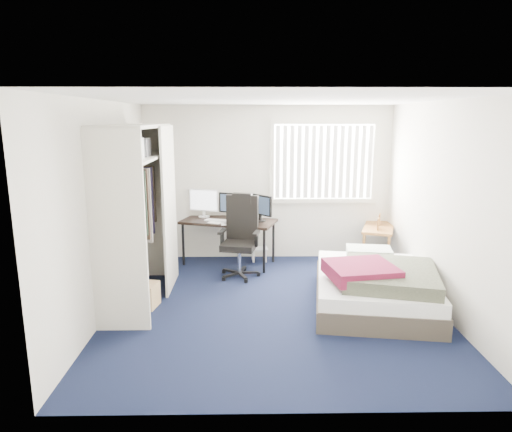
{
  "coord_description": "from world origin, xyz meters",
  "views": [
    {
      "loc": [
        -0.31,
        -5.3,
        2.3
      ],
      "look_at": [
        -0.22,
        0.4,
        1.07
      ],
      "focal_mm": 32.0,
      "sensor_mm": 36.0,
      "label": 1
    }
  ],
  "objects_px": {
    "desk": "(229,218)",
    "bed": "(375,285)",
    "nightstand": "(378,231)",
    "office_chair": "(240,245)"
  },
  "relations": [
    {
      "from": "desk",
      "to": "bed",
      "type": "xyz_separation_m",
      "value": [
        1.87,
        -1.73,
        -0.48
      ]
    },
    {
      "from": "desk",
      "to": "nightstand",
      "type": "xyz_separation_m",
      "value": [
        2.37,
        -0.07,
        -0.21
      ]
    },
    {
      "from": "bed",
      "to": "desk",
      "type": "bearing_deg",
      "value": 137.24
    },
    {
      "from": "nightstand",
      "to": "bed",
      "type": "distance_m",
      "value": 1.76
    },
    {
      "from": "office_chair",
      "to": "bed",
      "type": "height_order",
      "value": "office_chair"
    },
    {
      "from": "office_chair",
      "to": "bed",
      "type": "bearing_deg",
      "value": -34.65
    },
    {
      "from": "office_chair",
      "to": "bed",
      "type": "relative_size",
      "value": 0.59
    },
    {
      "from": "desk",
      "to": "nightstand",
      "type": "bearing_deg",
      "value": -1.62
    },
    {
      "from": "desk",
      "to": "bed",
      "type": "bearing_deg",
      "value": -42.76
    },
    {
      "from": "nightstand",
      "to": "bed",
      "type": "relative_size",
      "value": 0.48
    }
  ]
}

